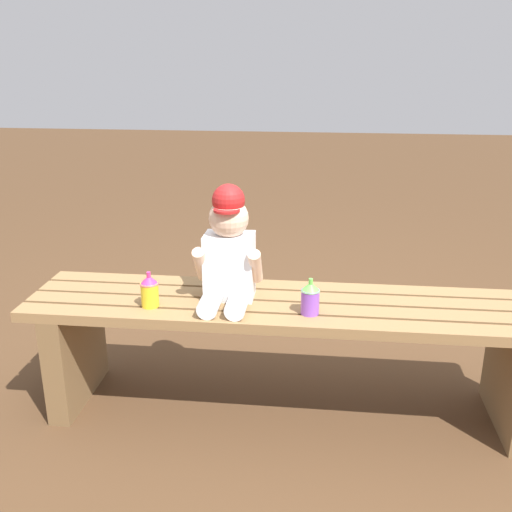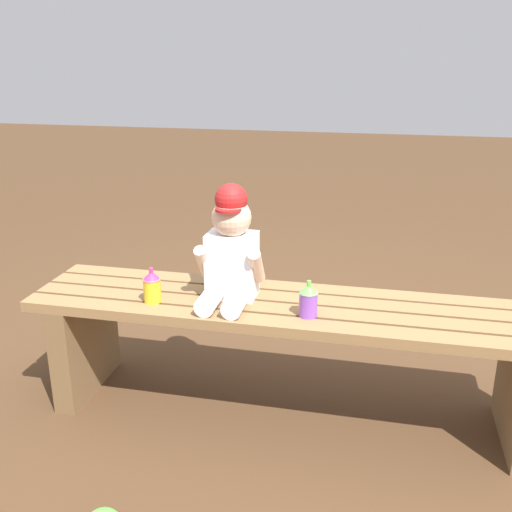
{
  "view_description": "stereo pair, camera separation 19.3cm",
  "coord_description": "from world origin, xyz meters",
  "px_view_note": "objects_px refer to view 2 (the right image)",
  "views": [
    {
      "loc": [
        0.1,
        -1.86,
        1.25
      ],
      "look_at": [
        -0.1,
        -0.05,
        0.62
      ],
      "focal_mm": 41.04,
      "sensor_mm": 36.0,
      "label": 1
    },
    {
      "loc": [
        0.29,
        -1.83,
        1.25
      ],
      "look_at": [
        -0.1,
        -0.05,
        0.62
      ],
      "focal_mm": 41.04,
      "sensor_mm": 36.0,
      "label": 2
    }
  ],
  "objects_px": {
    "sippy_cup_left": "(152,286)",
    "sippy_cup_right": "(308,300)",
    "park_bench": "(287,337)",
    "child_figure": "(231,250)"
  },
  "relations": [
    {
      "from": "sippy_cup_right",
      "to": "child_figure",
      "type": "bearing_deg",
      "value": 161.98
    },
    {
      "from": "park_bench",
      "to": "sippy_cup_right",
      "type": "xyz_separation_m",
      "value": [
        0.08,
        -0.09,
        0.19
      ]
    },
    {
      "from": "sippy_cup_left",
      "to": "sippy_cup_right",
      "type": "relative_size",
      "value": 1.0
    },
    {
      "from": "park_bench",
      "to": "sippy_cup_right",
      "type": "bearing_deg",
      "value": -47.89
    },
    {
      "from": "park_bench",
      "to": "sippy_cup_right",
      "type": "relative_size",
      "value": 14.6
    },
    {
      "from": "child_figure",
      "to": "sippy_cup_right",
      "type": "xyz_separation_m",
      "value": [
        0.28,
        -0.09,
        -0.12
      ]
    },
    {
      "from": "park_bench",
      "to": "sippy_cup_left",
      "type": "xyz_separation_m",
      "value": [
        -0.46,
        -0.09,
        0.19
      ]
    },
    {
      "from": "park_bench",
      "to": "sippy_cup_left",
      "type": "relative_size",
      "value": 14.6
    },
    {
      "from": "park_bench",
      "to": "sippy_cup_left",
      "type": "bearing_deg",
      "value": -168.62
    },
    {
      "from": "sippy_cup_left",
      "to": "sippy_cup_right",
      "type": "bearing_deg",
      "value": 0.0
    }
  ]
}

